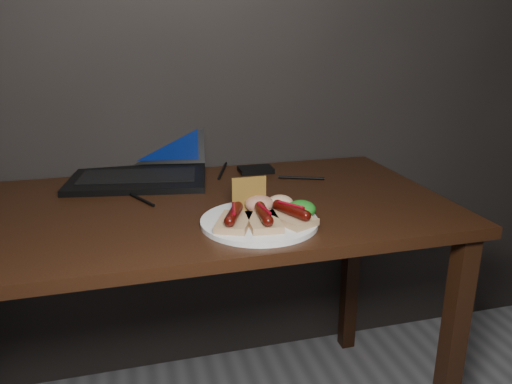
{
  "coord_description": "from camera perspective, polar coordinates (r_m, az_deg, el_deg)",
  "views": [
    {
      "loc": [
        -0.13,
        0.14,
        1.19
      ],
      "look_at": [
        0.16,
        1.23,
        0.82
      ],
      "focal_mm": 35.0,
      "sensor_mm": 36.0,
      "label": 1
    }
  ],
  "objects": [
    {
      "name": "desk",
      "position": [
        1.35,
        -8.27,
        -5.0
      ],
      "size": [
        1.4,
        0.7,
        0.75
      ],
      "color": "black",
      "rests_on": "ground"
    },
    {
      "name": "laptop",
      "position": [
        1.58,
        -13.12,
        3.6
      ],
      "size": [
        0.45,
        0.41,
        0.25
      ],
      "color": "black",
      "rests_on": "desk"
    },
    {
      "name": "hard_drive",
      "position": [
        1.6,
        -0.03,
        2.56
      ],
      "size": [
        0.11,
        0.07,
        0.02
      ],
      "primitive_type": "cube",
      "rotation": [
        0.0,
        0.0,
        -0.01
      ],
      "color": "black",
      "rests_on": "desk"
    },
    {
      "name": "desk_cables",
      "position": [
        1.47,
        -10.9,
        0.63
      ],
      "size": [
        1.0,
        0.41,
        0.01
      ],
      "color": "black",
      "rests_on": "desk"
    },
    {
      "name": "plate",
      "position": [
        1.18,
        0.38,
        -3.41
      ],
      "size": [
        0.29,
        0.29,
        0.01
      ],
      "primitive_type": "cylinder",
      "rotation": [
        0.0,
        0.0,
        0.06
      ],
      "color": "white",
      "rests_on": "desk"
    },
    {
      "name": "bread_sausage_left",
      "position": [
        1.13,
        -2.54,
        -3.05
      ],
      "size": [
        0.11,
        0.13,
        0.04
      ],
      "color": "tan",
      "rests_on": "plate"
    },
    {
      "name": "bread_sausage_center",
      "position": [
        1.13,
        0.9,
        -3.02
      ],
      "size": [
        0.08,
        0.12,
        0.04
      ],
      "color": "tan",
      "rests_on": "plate"
    },
    {
      "name": "bread_sausage_right",
      "position": [
        1.16,
        4.04,
        -2.61
      ],
      "size": [
        0.11,
        0.13,
        0.04
      ],
      "color": "tan",
      "rests_on": "plate"
    },
    {
      "name": "crispbread",
      "position": [
        1.22,
        -0.8,
        -0.22
      ],
      "size": [
        0.09,
        0.01,
        0.08
      ],
      "primitive_type": "cube",
      "color": "#A57C2D",
      "rests_on": "plate"
    },
    {
      "name": "salad_greens",
      "position": [
        1.19,
        5.19,
        -1.93
      ],
      "size": [
        0.07,
        0.07,
        0.04
      ],
      "primitive_type": "ellipsoid",
      "color": "#135310",
      "rests_on": "plate"
    },
    {
      "name": "salsa_mound",
      "position": [
        1.22,
        0.39,
        -1.35
      ],
      "size": [
        0.07,
        0.07,
        0.04
      ],
      "primitive_type": "ellipsoid",
      "color": "maroon",
      "rests_on": "plate"
    },
    {
      "name": "coleslaw_mound",
      "position": [
        1.23,
        2.79,
        -1.21
      ],
      "size": [
        0.06,
        0.06,
        0.04
      ],
      "primitive_type": "ellipsoid",
      "color": "beige",
      "rests_on": "plate"
    }
  ]
}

